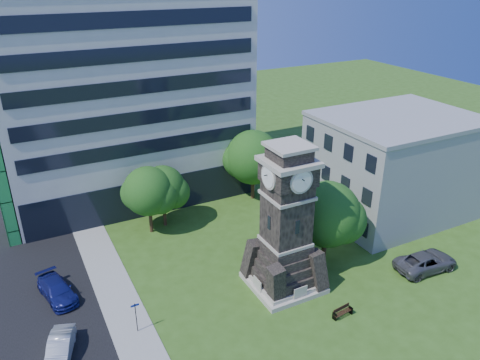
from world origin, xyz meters
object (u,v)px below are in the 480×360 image
car_street_north (57,290)px  park_bench (342,311)px  street_sign (136,314)px  clock_tower (286,229)px  car_street_mid (60,348)px  car_east_lot (426,262)px

car_street_north → park_bench: bearing=-45.8°
park_bench → street_sign: bearing=152.0°
clock_tower → street_sign: 12.72m
car_street_mid → car_east_lot: size_ratio=0.74×
car_street_north → car_street_mid: bearing=-108.8°
car_street_north → street_sign: street_sign is taller
car_east_lot → car_street_north: bearing=73.7°
clock_tower → car_east_lot: bearing=-17.6°
clock_tower → street_sign: clock_tower is taller
car_street_north → car_east_lot: size_ratio=0.86×
car_street_mid → car_street_north: size_ratio=0.86×
clock_tower → park_bench: clock_tower is taller
car_street_mid → street_sign: size_ratio=1.68×
clock_tower → car_street_mid: (-17.36, 0.21, -4.59)m
park_bench → clock_tower: bearing=102.3°
street_sign → clock_tower: bearing=-1.7°
car_street_north → car_east_lot: (28.64, -10.56, 0.08)m
car_east_lot → park_bench: size_ratio=3.49×
car_east_lot → street_sign: (-24.13, 3.94, 0.77)m
car_street_mid → park_bench: bearing=2.3°
park_bench → car_east_lot: bearing=1.5°
car_street_mid → street_sign: street_sign is taller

